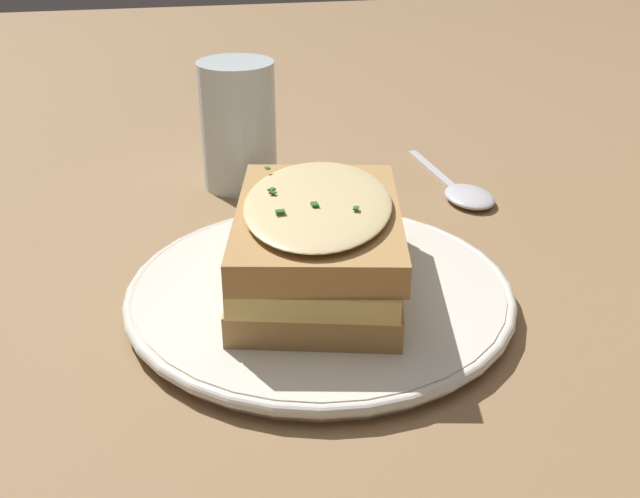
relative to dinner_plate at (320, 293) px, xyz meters
The scene contains 5 objects.
ground_plane 0.01m from the dinner_plate, ahead, with size 2.40×2.40×0.00m, color olive.
dinner_plate is the anchor object (origin of this frame).
sandwich 0.04m from the dinner_plate, 126.83° to the left, with size 0.14×0.18×0.07m.
water_glass 0.23m from the dinner_plate, 97.54° to the left, with size 0.07×0.07×0.11m, color silver.
spoon 0.22m from the dinner_plate, 42.72° to the left, with size 0.04×0.16×0.01m.
Camera 1 is at (-0.10, -0.42, 0.26)m, focal length 42.00 mm.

